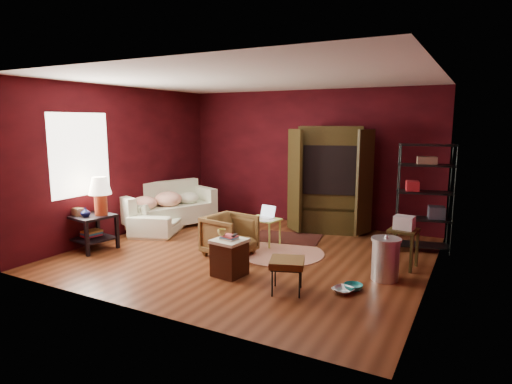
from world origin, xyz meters
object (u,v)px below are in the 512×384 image
at_px(side_table, 96,206).
at_px(hamper, 230,257).
at_px(tv_armoire, 330,177).
at_px(laptop_desk, 264,221).
at_px(sofa, 166,208).
at_px(armchair, 230,233).
at_px(wire_shelving, 426,193).

distance_m(side_table, hamper, 2.68).
xyz_separation_m(side_table, tv_armoire, (3.07, 3.01, 0.33)).
bearing_deg(hamper, laptop_desk, 99.65).
bearing_deg(side_table, tv_armoire, 44.39).
relative_size(sofa, side_table, 1.65).
bearing_deg(armchair, tv_armoire, -13.96).
bearing_deg(tv_armoire, laptop_desk, -132.14).
height_order(armchair, side_table, side_table).
height_order(sofa, laptop_desk, sofa).
height_order(sofa, side_table, side_table).
distance_m(armchair, tv_armoire, 2.52).
bearing_deg(side_table, laptop_desk, 33.92).
bearing_deg(tv_armoire, armchair, -127.99).
xyz_separation_m(armchair, wire_shelving, (2.73, 1.75, 0.62)).
relative_size(laptop_desk, wire_shelving, 0.38).
bearing_deg(sofa, armchair, -134.89).
height_order(hamper, wire_shelving, wire_shelving).
height_order(hamper, tv_armoire, tv_armoire).
bearing_deg(side_table, hamper, -0.27).
bearing_deg(tv_armoire, hamper, -113.80).
bearing_deg(laptop_desk, tv_armoire, 73.55).
distance_m(sofa, side_table, 1.78).
relative_size(armchair, hamper, 1.21).
distance_m(sofa, tv_armoire, 3.38).
height_order(armchair, tv_armoire, tv_armoire).
height_order(armchair, laptop_desk, armchair).
relative_size(side_table, hamper, 2.07).
xyz_separation_m(tv_armoire, wire_shelving, (1.81, -0.49, -0.09)).
xyz_separation_m(laptop_desk, wire_shelving, (2.52, 0.93, 0.56)).
bearing_deg(hamper, tv_armoire, 81.75).
height_order(laptop_desk, wire_shelving, wire_shelving).
bearing_deg(hamper, wire_shelving, 48.39).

